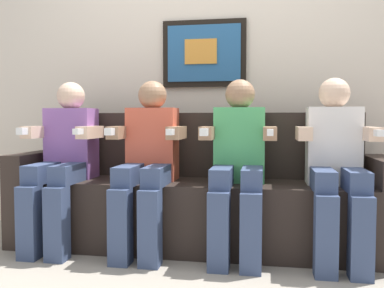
{
  "coord_description": "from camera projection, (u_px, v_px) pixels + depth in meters",
  "views": [
    {
      "loc": [
        0.46,
        -2.45,
        0.85
      ],
      "look_at": [
        0.0,
        0.15,
        0.7
      ],
      "focal_mm": 39.5,
      "sensor_mm": 36.0,
      "label": 1
    }
  ],
  "objects": [
    {
      "name": "person_left_center",
      "position": [
        148.0,
        158.0,
        2.71
      ],
      "size": [
        0.46,
        0.56,
        1.11
      ],
      "color": "#D8593F",
      "rests_on": "ground_plane"
    },
    {
      "name": "couch",
      "position": [
        197.0,
        200.0,
        2.84
      ],
      "size": [
        2.47,
        0.58,
        0.9
      ],
      "color": "#2D231E",
      "rests_on": "ground_plane"
    },
    {
      "name": "person_leftmost",
      "position": [
        64.0,
        157.0,
        2.81
      ],
      "size": [
        0.46,
        0.56,
        1.11
      ],
      "color": "#8C59A5",
      "rests_on": "ground_plane"
    },
    {
      "name": "person_rightmost",
      "position": [
        336.0,
        161.0,
        2.51
      ],
      "size": [
        0.46,
        0.56,
        1.11
      ],
      "color": "white",
      "rests_on": "ground_plane"
    },
    {
      "name": "person_right_center",
      "position": [
        238.0,
        160.0,
        2.61
      ],
      "size": [
        0.46,
        0.56,
        1.11
      ],
      "color": "#4CB266",
      "rests_on": "ground_plane"
    },
    {
      "name": "back_wall_assembly",
      "position": [
        206.0,
        61.0,
        3.21
      ],
      "size": [
        4.87,
        0.1,
        2.6
      ],
      "color": "beige",
      "rests_on": "ground_plane"
    },
    {
      "name": "ground_plane",
      "position": [
        188.0,
        261.0,
        2.54
      ],
      "size": [
        6.33,
        6.33,
        0.0
      ],
      "primitive_type": "plane",
      "color": "#9E9384"
    }
  ]
}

